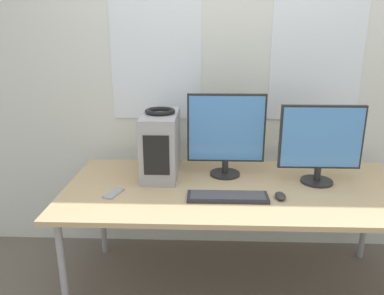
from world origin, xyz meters
name	(u,v)px	position (x,y,z in m)	size (l,w,h in m)	color
wall_back	(235,69)	(0.00, 1.07, 1.35)	(8.00, 0.07, 2.70)	silver
desk	(239,193)	(0.00, 0.47, 0.67)	(2.07, 0.94, 0.71)	tan
pc_tower	(161,144)	(-0.49, 0.67, 0.91)	(0.22, 0.46, 0.40)	#9E9EA3
headphones	(160,111)	(-0.49, 0.68, 1.13)	(0.19, 0.19, 0.03)	black
monitor_main	(226,133)	(-0.07, 0.66, 0.99)	(0.49, 0.19, 0.53)	black
monitor_right_near	(321,142)	(0.48, 0.55, 0.97)	(0.49, 0.19, 0.48)	black
keyboard	(228,197)	(-0.08, 0.30, 0.72)	(0.45, 0.14, 0.02)	#28282D
mouse	(280,196)	(0.22, 0.31, 0.73)	(0.06, 0.10, 0.03)	#2D2D2D
cell_phone	(114,193)	(-0.72, 0.34, 0.72)	(0.11, 0.15, 0.01)	#99999E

